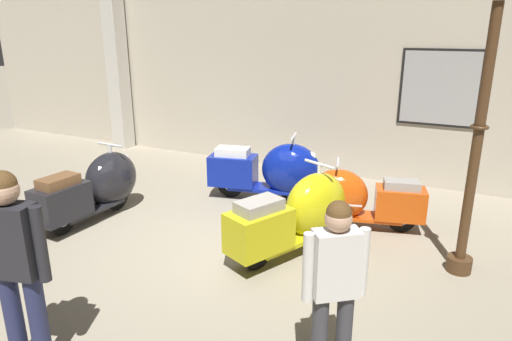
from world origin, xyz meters
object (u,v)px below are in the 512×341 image
(scooter_2, at_px, (300,214))
(scooter_1, at_px, (273,171))
(scooter_0, at_px, (97,186))
(lamppost, at_px, (480,127))
(visitor_0, at_px, (15,259))
(visitor_1, at_px, (335,280))
(scooter_3, at_px, (357,198))

(scooter_2, bearing_deg, scooter_1, 59.03)
(scooter_0, relative_size, lamppost, 0.54)
(scooter_0, relative_size, visitor_0, 1.03)
(scooter_0, relative_size, visitor_1, 1.15)
(scooter_1, height_order, scooter_3, scooter_1)
(scooter_2, height_order, visitor_1, visitor_1)
(scooter_1, relative_size, scooter_3, 1.15)
(scooter_3, distance_m, visitor_1, 3.04)
(visitor_0, xyz_separation_m, visitor_1, (2.28, 0.99, -0.10))
(scooter_2, xyz_separation_m, scooter_3, (0.46, 1.01, -0.06))
(scooter_2, height_order, visitor_0, visitor_0)
(visitor_1, bearing_deg, scooter_2, -10.05)
(scooter_1, height_order, lamppost, lamppost)
(scooter_1, xyz_separation_m, visitor_0, (-0.20, -4.39, 0.48))
(scooter_1, bearing_deg, lamppost, -34.54)
(scooter_0, height_order, scooter_2, scooter_2)
(lamppost, bearing_deg, scooter_2, -169.42)
(scooter_0, bearing_deg, visitor_0, -142.85)
(scooter_3, bearing_deg, visitor_0, 51.56)
(scooter_1, distance_m, visitor_0, 4.42)
(scooter_0, height_order, scooter_1, scooter_1)
(visitor_1, bearing_deg, scooter_0, 30.49)
(scooter_2, bearing_deg, visitor_0, -179.52)
(scooter_2, relative_size, visitor_1, 1.21)
(scooter_3, relative_size, lamppost, 0.51)
(scooter_0, xyz_separation_m, visitor_1, (4.10, -1.61, 0.40))
(lamppost, bearing_deg, visitor_1, -109.75)
(scooter_0, relative_size, scooter_3, 1.07)
(scooter_0, xyz_separation_m, scooter_1, (2.02, 1.80, 0.02))
(visitor_1, bearing_deg, lamppost, -57.85)
(scooter_1, bearing_deg, scooter_3, -30.35)
(scooter_0, distance_m, scooter_1, 2.70)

